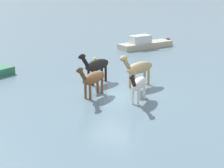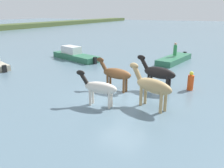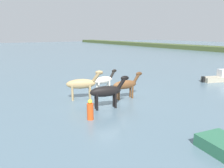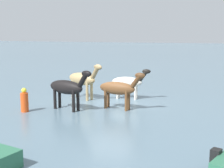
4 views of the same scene
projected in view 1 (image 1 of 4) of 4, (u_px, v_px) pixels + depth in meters
ground_plane at (115, 94)px, 17.96m from camera, size 215.29×215.29×0.00m
horse_pinto_flank at (93, 78)px, 17.27m from camera, size 0.73×2.40×1.85m
horse_gray_outer at (138, 84)px, 16.53m from camera, size 0.62×2.21×1.72m
horse_lead at (139, 68)px, 18.89m from camera, size 1.36×2.57×2.03m
horse_rear_stallion at (96, 65)px, 19.59m from camera, size 1.02×2.57×1.99m
boat_tender_starboard at (145, 44)px, 30.30m from camera, size 4.03×5.42×1.36m
buoy_channel_marker at (95, 67)px, 21.68m from camera, size 0.36×0.36×1.14m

